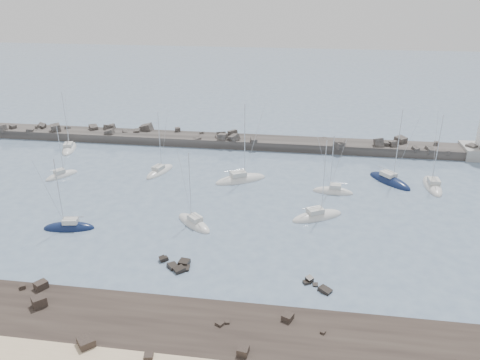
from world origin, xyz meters
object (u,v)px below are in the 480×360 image
object	(u,v)px
sailboat_1	(69,149)
sailboat_9	(432,186)
sailboat_4	(240,180)
sailboat_3	(160,172)
sailboat_6	(317,217)
sailboat_7	(389,181)
sailboat_2	(69,228)
sailboat_8	(333,192)
sailboat_5	(194,223)
sailboat_0	(62,176)

from	to	relation	value
sailboat_1	sailboat_9	bearing A→B (deg)	-7.34
sailboat_1	sailboat_4	xyz separation A→B (m)	(38.63, -11.41, 0.02)
sailboat_3	sailboat_4	world-z (taller)	sailboat_4
sailboat_1	sailboat_6	distance (m)	57.38
sailboat_3	sailboat_9	xyz separation A→B (m)	(49.15, 0.40, 0.02)
sailboat_4	sailboat_7	distance (m)	26.69
sailboat_1	sailboat_2	bearing A→B (deg)	-63.05
sailboat_4	sailboat_2	bearing A→B (deg)	-136.37
sailboat_6	sailboat_8	size ratio (longest dim) A/B	1.21
sailboat_1	sailboat_4	world-z (taller)	sailboat_4
sailboat_1	sailboat_5	size ratio (longest dim) A/B	1.11
sailboat_0	sailboat_6	xyz separation A→B (m)	(46.47, -9.54, 0.00)
sailboat_5	sailboat_9	bearing A→B (deg)	26.87
sailboat_7	sailboat_8	size ratio (longest dim) A/B	1.32
sailboat_2	sailboat_5	distance (m)	18.09
sailboat_0	sailboat_5	world-z (taller)	sailboat_5
sailboat_9	sailboat_1	bearing A→B (deg)	172.66
sailboat_9	sailboat_7	bearing A→B (deg)	170.03
sailboat_2	sailboat_4	world-z (taller)	sailboat_4
sailboat_7	sailboat_4	bearing A→B (deg)	-172.79
sailboat_4	sailboat_5	xyz separation A→B (m)	(-4.45, -17.16, -0.01)
sailboat_1	sailboat_9	distance (m)	72.79
sailboat_6	sailboat_9	distance (m)	24.66
sailboat_0	sailboat_7	world-z (taller)	sailboat_7
sailboat_0	sailboat_5	distance (m)	31.84
sailboat_4	sailboat_9	world-z (taller)	sailboat_4
sailboat_6	sailboat_7	xyz separation A→B (m)	(12.89, 15.71, 0.00)
sailboat_1	sailboat_0	bearing A→B (deg)	-67.96
sailboat_1	sailboat_6	xyz separation A→B (m)	(52.22, -23.76, 0.01)
sailboat_2	sailboat_3	world-z (taller)	sailboat_3
sailboat_3	sailboat_9	bearing A→B (deg)	0.47
sailboat_3	sailboat_6	world-z (taller)	sailboat_6
sailboat_1	sailboat_7	distance (m)	65.61
sailboat_8	sailboat_3	bearing A→B (deg)	172.08
sailboat_0	sailboat_3	size ratio (longest dim) A/B	0.83
sailboat_5	sailboat_2	bearing A→B (deg)	-167.47
sailboat_4	sailboat_9	size ratio (longest dim) A/B	1.10
sailboat_3	sailboat_8	xyz separation A→B (m)	(31.90, -4.44, 0.02)
sailboat_3	sailboat_8	world-z (taller)	sailboat_3
sailboat_3	sailboat_8	size ratio (longest dim) A/B	1.12
sailboat_1	sailboat_2	world-z (taller)	sailboat_1
sailboat_4	sailboat_5	distance (m)	17.73
sailboat_2	sailboat_4	xyz separation A→B (m)	(22.12, 21.08, 0.01)
sailboat_3	sailboat_7	size ratio (longest dim) A/B	0.85
sailboat_3	sailboat_6	distance (m)	32.39
sailboat_3	sailboat_4	size ratio (longest dim) A/B	0.81
sailboat_3	sailboat_7	bearing A→B (deg)	2.24
sailboat_4	sailboat_0	bearing A→B (deg)	-175.11
sailboat_3	sailboat_6	xyz separation A→B (m)	(29.18, -14.06, 0.01)
sailboat_0	sailboat_4	bearing A→B (deg)	4.89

